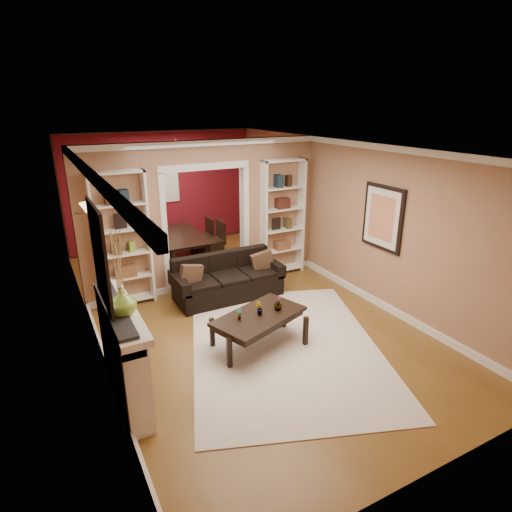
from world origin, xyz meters
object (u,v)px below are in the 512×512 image
fireplace (125,353)px  bookshelf_right (282,218)px  coffee_table (259,330)px  bookshelf_left (122,241)px  dining_table (182,248)px  sofa (228,277)px

fireplace → bookshelf_right: bearing=34.8°
coffee_table → bookshelf_left: bookshelf_left is taller
bookshelf_right → dining_table: 2.38m
coffee_table → dining_table: bearing=67.7°
sofa → bookshelf_left: size_ratio=0.85×
bookshelf_left → dining_table: (1.51, 1.56, -0.84)m
sofa → bookshelf_left: bearing=160.6°
coffee_table → bookshelf_right: 3.01m
coffee_table → dining_table: (0.16, 3.85, 0.06)m
bookshelf_left → bookshelf_right: bearing=0.0°
sofa → bookshelf_right: bookshelf_right is taller
fireplace → sofa: bearing=41.8°
sofa → coffee_table: (-0.29, -1.70, -0.13)m
sofa → dining_table: 2.15m
bookshelf_left → sofa: bearing=-19.4°
dining_table → fireplace: bearing=153.4°
bookshelf_left → dining_table: bearing=45.9°
bookshelf_left → fireplace: bookshelf_left is taller
bookshelf_left → bookshelf_right: 3.10m
coffee_table → fireplace: bearing=167.4°
bookshelf_left → dining_table: bookshelf_left is taller
bookshelf_right → coffee_table: bearing=-127.4°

